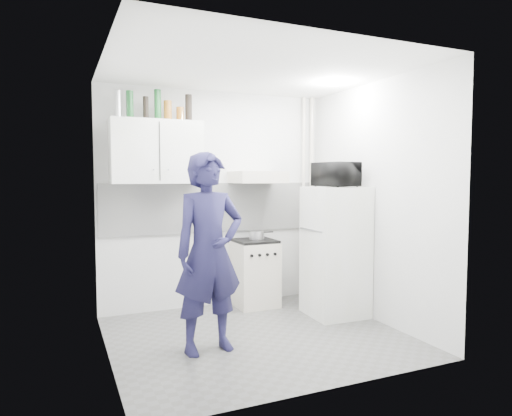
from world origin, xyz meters
name	(u,v)px	position (x,y,z in m)	size (l,w,h in m)	color
floor	(257,336)	(0.00, 0.00, 0.00)	(2.80, 2.80, 0.00)	#565656
ceiling	(257,69)	(0.00, 0.00, 2.60)	(2.80, 2.80, 0.00)	white
wall_back	(216,199)	(0.00, 1.25, 1.30)	(2.80, 2.80, 0.00)	silver
wall_left	(106,209)	(-1.40, 0.00, 1.30)	(2.60, 2.60, 0.00)	silver
wall_right	(374,202)	(1.40, 0.00, 1.30)	(2.60, 2.60, 0.00)	silver
person	(209,253)	(-0.54, -0.17, 0.90)	(0.65, 0.43, 1.80)	#1B193C
stove	(255,274)	(0.41, 1.00, 0.39)	(0.49, 0.49, 0.78)	beige
fridge	(335,251)	(1.10, 0.29, 0.73)	(0.61, 0.61, 1.46)	white
stove_top	(255,241)	(0.41, 1.00, 0.80)	(0.47, 0.47, 0.03)	black
saucepan	(257,235)	(0.45, 1.02, 0.86)	(0.18, 0.18, 0.10)	silver
microwave	(336,175)	(1.10, 0.29, 1.60)	(0.34, 0.50, 0.28)	black
bottle_a	(118,104)	(-1.15, 1.07, 2.35)	(0.07, 0.07, 0.30)	silver
bottle_b	(130,105)	(-1.03, 1.07, 2.35)	(0.08, 0.08, 0.30)	#144C1E
bottle_c	(146,108)	(-0.86, 1.07, 2.33)	(0.06, 0.06, 0.25)	black
bottle_d	(158,105)	(-0.73, 1.07, 2.37)	(0.08, 0.08, 0.33)	#144C1E
canister_a	(168,111)	(-0.62, 1.07, 2.31)	(0.09, 0.09, 0.22)	brown
canister_b	(180,114)	(-0.48, 1.07, 2.28)	(0.08, 0.08, 0.16)	brown
bottle_e	(189,108)	(-0.38, 1.07, 2.35)	(0.08, 0.08, 0.30)	black
upper_cabinet	(156,152)	(-0.75, 1.07, 1.85)	(1.00, 0.35, 0.70)	white
range_hood	(258,177)	(0.45, 1.00, 1.57)	(0.60, 0.50, 0.14)	beige
backsplash	(216,208)	(0.00, 1.24, 1.20)	(2.74, 0.03, 0.60)	white
pipe_a	(311,198)	(1.30, 1.17, 1.30)	(0.05, 0.05, 2.60)	beige
pipe_b	(303,198)	(1.18, 1.17, 1.30)	(0.04, 0.04, 2.60)	beige
ceiling_spot_fixture	(334,84)	(1.00, 0.20, 2.57)	(0.10, 0.10, 0.02)	white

